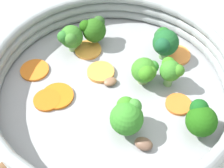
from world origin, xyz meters
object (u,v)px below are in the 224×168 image
(skillet, at_px, (112,93))
(carrot_slice_4, at_px, (177,55))
(broccoli_floret_1, at_px, (201,118))
(carrot_slice_3, at_px, (101,72))
(carrot_slice_6, at_px, (178,104))
(carrot_slice_1, at_px, (57,96))
(carrot_slice_5, at_px, (47,100))
(broccoli_floret_3, at_px, (165,42))
(broccoli_floret_2, at_px, (171,70))
(broccoli_floret_6, at_px, (127,116))
(broccoli_floret_5, at_px, (71,37))
(broccoli_floret_4, at_px, (145,71))
(carrot_slice_0, at_px, (35,70))
(broccoli_floret_0, at_px, (94,29))
(mushroom_piece_0, at_px, (110,82))
(mushroom_piece_1, at_px, (144,144))
(carrot_slice_2, at_px, (88,50))

(skillet, height_order, carrot_slice_4, carrot_slice_4)
(broccoli_floret_1, bearing_deg, carrot_slice_3, -7.84)
(skillet, relative_size, carrot_slice_6, 9.34)
(carrot_slice_1, distance_m, carrot_slice_5, 0.02)
(broccoli_floret_1, height_order, broccoli_floret_3, broccoli_floret_3)
(broccoli_floret_2, height_order, broccoli_floret_6, broccoli_floret_6)
(broccoli_floret_1, height_order, broccoli_floret_5, broccoli_floret_1)
(broccoli_floret_4, bearing_deg, carrot_slice_0, 22.11)
(broccoli_floret_1, distance_m, broccoli_floret_3, 0.14)
(skillet, relative_size, broccoli_floret_0, 7.32)
(broccoli_floret_1, bearing_deg, skillet, -0.79)
(broccoli_floret_3, bearing_deg, carrot_slice_0, 38.77)
(carrot_slice_3, height_order, broccoli_floret_4, broccoli_floret_4)
(carrot_slice_1, xyz_separation_m, broccoli_floret_2, (-0.13, -0.10, 0.03))
(carrot_slice_6, bearing_deg, broccoli_floret_3, -52.45)
(mushroom_piece_0, bearing_deg, broccoli_floret_5, -18.80)
(broccoli_floret_0, height_order, broccoli_floret_4, broccoli_floret_0)
(carrot_slice_1, xyz_separation_m, carrot_slice_5, (0.01, 0.01, 0.00))
(broccoli_floret_0, xyz_separation_m, broccoli_floret_6, (-0.13, 0.12, 0.00))
(carrot_slice_1, bearing_deg, broccoli_floret_3, -123.03)
(carrot_slice_4, distance_m, mushroom_piece_1, 0.18)
(carrot_slice_0, bearing_deg, mushroom_piece_1, 170.81)
(broccoli_floret_2, bearing_deg, carrot_slice_6, 133.26)
(broccoli_floret_0, distance_m, broccoli_floret_3, 0.12)
(broccoli_floret_2, distance_m, broccoli_floret_5, 0.17)
(broccoli_floret_2, bearing_deg, broccoli_floret_4, 27.14)
(broccoli_floret_2, xyz_separation_m, broccoli_floret_5, (0.17, 0.01, -0.00))
(skillet, xyz_separation_m, carrot_slice_2, (0.08, -0.05, 0.01))
(broccoli_floret_5, height_order, mushroom_piece_0, broccoli_floret_5)
(carrot_slice_1, xyz_separation_m, carrot_slice_3, (-0.03, -0.07, 0.00))
(broccoli_floret_0, xyz_separation_m, mushroom_piece_1, (-0.16, 0.14, -0.02))
(carrot_slice_2, bearing_deg, carrot_slice_5, 92.32)
(carrot_slice_4, xyz_separation_m, carrot_slice_5, (0.13, 0.18, -0.00))
(skillet, bearing_deg, broccoli_floret_3, -109.26)
(carrot_slice_5, relative_size, broccoli_floret_1, 0.82)
(carrot_slice_0, distance_m, carrot_slice_3, 0.10)
(carrot_slice_6, relative_size, broccoli_floret_4, 0.85)
(broccoli_floret_0, distance_m, broccoli_floret_4, 0.12)
(carrot_slice_6, distance_m, broccoli_floret_4, 0.07)
(broccoli_floret_2, xyz_separation_m, mushroom_piece_1, (-0.01, 0.11, -0.02))
(broccoli_floret_4, relative_size, mushroom_piece_0, 2.10)
(carrot_slice_3, bearing_deg, broccoli_floret_3, -129.87)
(carrot_slice_2, distance_m, mushroom_piece_1, 0.19)
(broccoli_floret_2, bearing_deg, broccoli_floret_5, 4.57)
(broccoli_floret_4, bearing_deg, broccoli_floret_3, -91.07)
(broccoli_floret_1, relative_size, broccoli_floret_5, 1.04)
(carrot_slice_3, height_order, broccoli_floret_3, broccoli_floret_3)
(carrot_slice_4, bearing_deg, carrot_slice_5, 54.53)
(mushroom_piece_0, bearing_deg, broccoli_floret_3, -115.82)
(carrot_slice_0, xyz_separation_m, broccoli_floret_1, (-0.26, -0.02, 0.03))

